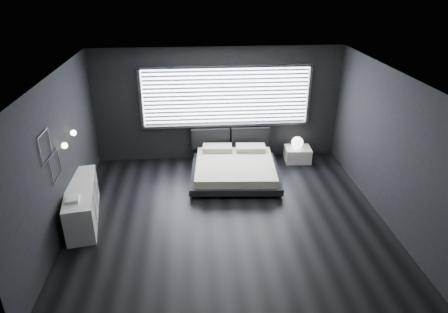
{
  "coord_description": "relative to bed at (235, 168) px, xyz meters",
  "views": [
    {
      "loc": [
        -0.6,
        -6.57,
        4.42
      ],
      "look_at": [
        0.0,
        0.85,
        0.9
      ],
      "focal_mm": 32.0,
      "sensor_mm": 36.0,
      "label": 1
    }
  ],
  "objects": [
    {
      "name": "book_stack",
      "position": [
        -3.09,
        -1.93,
        0.51
      ],
      "size": [
        0.28,
        0.35,
        0.06
      ],
      "color": "white",
      "rests_on": "dresser"
    },
    {
      "name": "dresser",
      "position": [
        -3.09,
        -1.45,
        0.12
      ],
      "size": [
        0.79,
        1.85,
        0.72
      ],
      "color": "white",
      "rests_on": "ground"
    },
    {
      "name": "sconce_near",
      "position": [
        -3.19,
        -1.54,
        1.36
      ],
      "size": [
        0.18,
        0.11,
        0.11
      ],
      "color": "silver",
      "rests_on": "ground"
    },
    {
      "name": "wall_art_lower",
      "position": [
        -3.29,
        -1.89,
        1.14
      ],
      "size": [
        0.01,
        0.48,
        0.48
      ],
      "color": "#47474C",
      "rests_on": "ground"
    },
    {
      "name": "nightstand",
      "position": [
        1.67,
        0.75,
        -0.06
      ],
      "size": [
        0.65,
        0.55,
        0.36
      ],
      "primitive_type": "cube",
      "rotation": [
        0.0,
        0.0,
        -0.05
      ],
      "color": "white",
      "rests_on": "ground"
    },
    {
      "name": "bed",
      "position": [
        0.0,
        0.0,
        0.0
      ],
      "size": [
        2.12,
        2.03,
        0.52
      ],
      "color": "black",
      "rests_on": "ground"
    },
    {
      "name": "window",
      "position": [
        -0.11,
        1.11,
        1.37
      ],
      "size": [
        4.14,
        0.09,
        1.52
      ],
      "color": "white",
      "rests_on": "ground"
    },
    {
      "name": "headboard",
      "position": [
        -0.0,
        1.05,
        0.33
      ],
      "size": [
        1.96,
        0.16,
        0.52
      ],
      "color": "black",
      "rests_on": "ground"
    },
    {
      "name": "sconce_far",
      "position": [
        -3.19,
        -0.94,
        1.36
      ],
      "size": [
        0.18,
        0.11,
        0.11
      ],
      "color": "silver",
      "rests_on": "ground"
    },
    {
      "name": "wall_art_upper",
      "position": [
        -3.29,
        -2.14,
        1.61
      ],
      "size": [
        0.01,
        0.48,
        0.48
      ],
      "color": "#47474C",
      "rests_on": "ground"
    },
    {
      "name": "room",
      "position": [
        -0.31,
        -1.59,
        1.16
      ],
      "size": [
        6.04,
        6.0,
        2.8
      ],
      "color": "black",
      "rests_on": "ground"
    },
    {
      "name": "orb_lamp",
      "position": [
        1.64,
        0.75,
        0.27
      ],
      "size": [
        0.29,
        0.29,
        0.29
      ],
      "primitive_type": "sphere",
      "color": "white",
      "rests_on": "nightstand"
    }
  ]
}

